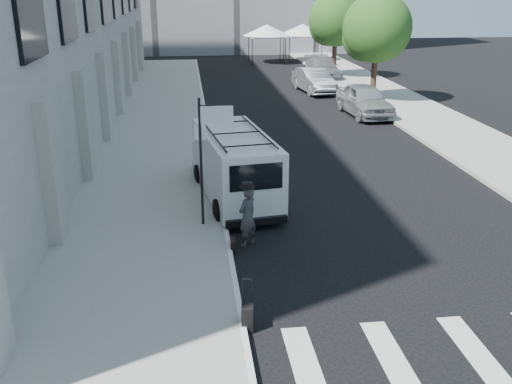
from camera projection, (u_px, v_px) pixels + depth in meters
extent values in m
plane|color=black|center=(321.00, 279.00, 13.13)|extent=(120.00, 120.00, 0.00)
cube|color=gray|center=(160.00, 123.00, 27.54)|extent=(4.50, 48.00, 0.15)
cube|color=gray|center=(396.00, 101.00, 32.76)|extent=(4.00, 56.00, 0.15)
cylinder|color=black|center=(201.00, 163.00, 15.16)|extent=(0.07, 0.07, 3.50)
cube|color=white|center=(200.00, 132.00, 14.89)|extent=(0.30, 0.03, 0.42)
cube|color=white|center=(217.00, 115.00, 14.77)|extent=(0.85, 0.06, 0.45)
cylinder|color=black|center=(374.00, 78.00, 32.15)|extent=(0.32, 0.32, 2.80)
sphere|color=#244C18|center=(377.00, 28.00, 31.22)|extent=(3.80, 3.80, 3.80)
sphere|color=#244C18|center=(366.00, 38.00, 31.93)|extent=(2.66, 2.66, 2.66)
cylinder|color=black|center=(334.00, 59.00, 40.54)|extent=(0.32, 0.32, 2.80)
sphere|color=#244C18|center=(336.00, 19.00, 39.61)|extent=(3.80, 3.80, 3.80)
sphere|color=#244C18|center=(328.00, 27.00, 40.32)|extent=(2.66, 2.66, 2.66)
cylinder|color=black|center=(252.00, 52.00, 47.17)|extent=(0.06, 0.06, 2.20)
cylinder|color=black|center=(286.00, 52.00, 47.49)|extent=(0.06, 0.06, 2.20)
cylinder|color=black|center=(249.00, 48.00, 49.78)|extent=(0.06, 0.06, 2.20)
cylinder|color=black|center=(280.00, 48.00, 50.10)|extent=(0.06, 0.06, 2.20)
cube|color=white|center=(267.00, 36.00, 48.24)|extent=(3.00, 3.00, 0.12)
cone|color=white|center=(267.00, 30.00, 48.07)|extent=(4.00, 4.00, 0.90)
cylinder|color=black|center=(289.00, 51.00, 48.00)|extent=(0.06, 0.06, 2.20)
cylinder|color=black|center=(322.00, 50.00, 48.31)|extent=(0.06, 0.06, 2.20)
cylinder|color=black|center=(284.00, 47.00, 50.61)|extent=(0.06, 0.06, 2.20)
cylinder|color=black|center=(315.00, 47.00, 50.92)|extent=(0.06, 0.06, 2.20)
cube|color=white|center=(303.00, 35.00, 49.07)|extent=(3.00, 3.00, 0.12)
cone|color=white|center=(303.00, 29.00, 48.90)|extent=(4.00, 4.00, 0.90)
imported|color=#333336|center=(247.00, 217.00, 14.55)|extent=(0.69, 0.68, 1.60)
cube|color=black|center=(233.00, 245.00, 14.40)|extent=(0.15, 0.45, 0.34)
cube|color=black|center=(247.00, 317.00, 11.14)|extent=(0.27, 0.39, 0.53)
cylinder|color=black|center=(243.00, 290.00, 11.12)|extent=(0.02, 0.02, 0.51)
cylinder|color=black|center=(252.00, 290.00, 11.12)|extent=(0.02, 0.02, 0.51)
cube|color=black|center=(247.00, 279.00, 11.04)|extent=(0.20, 0.05, 0.03)
cube|color=silver|center=(236.00, 165.00, 17.54)|extent=(2.49, 5.14, 1.92)
cube|color=silver|center=(219.00, 155.00, 20.15)|extent=(1.83, 1.05, 1.00)
cube|color=black|center=(256.00, 177.00, 15.18)|extent=(1.46, 0.28, 0.73)
cylinder|color=black|center=(199.00, 175.00, 19.19)|extent=(0.35, 0.72, 0.69)
cylinder|color=black|center=(249.00, 171.00, 19.60)|extent=(0.35, 0.72, 0.69)
cylinder|color=black|center=(219.00, 211.00, 16.12)|extent=(0.35, 0.72, 0.69)
cylinder|color=black|center=(278.00, 205.00, 16.54)|extent=(0.35, 0.72, 0.69)
imported|color=gray|center=(365.00, 100.00, 29.20)|extent=(2.20, 4.81, 1.60)
imported|color=slate|center=(314.00, 80.00, 35.52)|extent=(2.13, 4.66, 1.48)
imported|color=gray|center=(322.00, 68.00, 40.85)|extent=(2.14, 5.07, 1.46)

